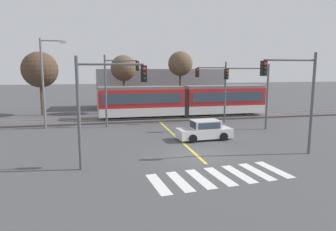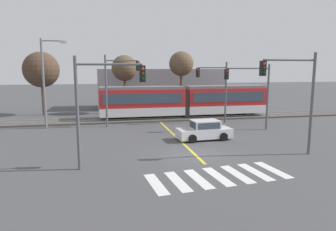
% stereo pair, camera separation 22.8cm
% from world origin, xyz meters
% --- Properties ---
extents(ground_plane, '(200.00, 200.00, 0.00)m').
position_xyz_m(ground_plane, '(0.00, 0.00, 0.00)').
color(ground_plane, '#474749').
extents(track_bed, '(120.00, 4.00, 0.18)m').
position_xyz_m(track_bed, '(0.00, 14.25, 0.09)').
color(track_bed, '#4C4742').
rests_on(track_bed, ground).
extents(rail_near, '(120.00, 0.08, 0.10)m').
position_xyz_m(rail_near, '(0.00, 13.53, 0.23)').
color(rail_near, '#939399').
rests_on(rail_near, track_bed).
extents(rail_far, '(120.00, 0.08, 0.10)m').
position_xyz_m(rail_far, '(0.00, 14.97, 0.23)').
color(rail_far, '#939399').
rests_on(rail_far, track_bed).
extents(light_rail_tram, '(18.50, 2.64, 3.43)m').
position_xyz_m(light_rail_tram, '(3.08, 14.25, 2.05)').
color(light_rail_tram, silver).
rests_on(light_rail_tram, track_bed).
extents(crosswalk_stripe_0, '(0.86, 2.84, 0.01)m').
position_xyz_m(crosswalk_stripe_0, '(-3.28, -4.34, 0.00)').
color(crosswalk_stripe_0, silver).
rests_on(crosswalk_stripe_0, ground).
extents(crosswalk_stripe_1, '(0.86, 2.84, 0.01)m').
position_xyz_m(crosswalk_stripe_1, '(-2.19, -4.22, 0.00)').
color(crosswalk_stripe_1, silver).
rests_on(crosswalk_stripe_1, ground).
extents(crosswalk_stripe_2, '(0.86, 2.84, 0.01)m').
position_xyz_m(crosswalk_stripe_2, '(-1.09, -4.10, 0.00)').
color(crosswalk_stripe_2, silver).
rests_on(crosswalk_stripe_2, ground).
extents(crosswalk_stripe_3, '(0.86, 2.84, 0.01)m').
position_xyz_m(crosswalk_stripe_3, '(0.00, -3.98, 0.00)').
color(crosswalk_stripe_3, silver).
rests_on(crosswalk_stripe_3, ground).
extents(crosswalk_stripe_4, '(0.86, 2.84, 0.01)m').
position_xyz_m(crosswalk_stripe_4, '(1.09, -3.86, 0.00)').
color(crosswalk_stripe_4, silver).
rests_on(crosswalk_stripe_4, ground).
extents(crosswalk_stripe_5, '(0.86, 2.84, 0.01)m').
position_xyz_m(crosswalk_stripe_5, '(2.19, -3.74, 0.00)').
color(crosswalk_stripe_5, silver).
rests_on(crosswalk_stripe_5, ground).
extents(crosswalk_stripe_6, '(0.86, 2.84, 0.01)m').
position_xyz_m(crosswalk_stripe_6, '(3.28, -3.62, 0.00)').
color(crosswalk_stripe_6, silver).
rests_on(crosswalk_stripe_6, ground).
extents(lane_centre_line, '(0.20, 14.23, 0.01)m').
position_xyz_m(lane_centre_line, '(0.00, 5.13, 0.00)').
color(lane_centre_line, gold).
rests_on(lane_centre_line, ground).
extents(sedan_crossing, '(4.30, 2.11, 1.52)m').
position_xyz_m(sedan_crossing, '(1.93, 3.99, 0.70)').
color(sedan_crossing, silver).
rests_on(sedan_crossing, ground).
extents(traffic_light_far_right, '(3.25, 0.38, 6.16)m').
position_xyz_m(traffic_light_far_right, '(5.43, 10.78, 3.98)').
color(traffic_light_far_right, '#515459').
rests_on(traffic_light_far_right, ground).
extents(traffic_light_near_left, '(3.75, 0.38, 6.11)m').
position_xyz_m(traffic_light_near_left, '(-5.76, -1.40, 4.04)').
color(traffic_light_near_left, '#515459').
rests_on(traffic_light_near_left, ground).
extents(traffic_light_far_left, '(3.25, 0.38, 6.75)m').
position_xyz_m(traffic_light_far_left, '(-4.44, 10.79, 4.36)').
color(traffic_light_far_left, '#515459').
rests_on(traffic_light_far_left, ground).
extents(traffic_light_mid_right, '(4.25, 0.38, 5.89)m').
position_xyz_m(traffic_light_mid_right, '(7.29, 6.61, 3.95)').
color(traffic_light_mid_right, '#515459').
rests_on(traffic_light_mid_right, ground).
extents(traffic_light_near_right, '(3.75, 0.38, 6.45)m').
position_xyz_m(traffic_light_near_right, '(6.02, -1.29, 4.23)').
color(traffic_light_near_right, '#515459').
rests_on(traffic_light_near_right, ground).
extents(street_lamp_west, '(2.29, 0.28, 8.15)m').
position_xyz_m(street_lamp_west, '(-10.75, 11.21, 4.66)').
color(street_lamp_west, slate).
rests_on(street_lamp_west, ground).
extents(bare_tree_far_west, '(4.16, 4.16, 7.47)m').
position_xyz_m(bare_tree_far_west, '(-12.80, 20.02, 5.37)').
color(bare_tree_far_west, brown).
rests_on(bare_tree_far_west, ground).
extents(bare_tree_west, '(3.14, 3.14, 7.15)m').
position_xyz_m(bare_tree_west, '(-3.13, 19.52, 5.53)').
color(bare_tree_west, brown).
rests_on(bare_tree_west, ground).
extents(bare_tree_east, '(3.02, 3.02, 7.63)m').
position_xyz_m(bare_tree_east, '(3.77, 18.50, 6.05)').
color(bare_tree_east, brown).
rests_on(bare_tree_east, ground).
extents(building_backdrop_far, '(17.73, 6.00, 5.48)m').
position_xyz_m(building_backdrop_far, '(2.39, 24.96, 2.74)').
color(building_backdrop_far, gray).
rests_on(building_backdrop_far, ground).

